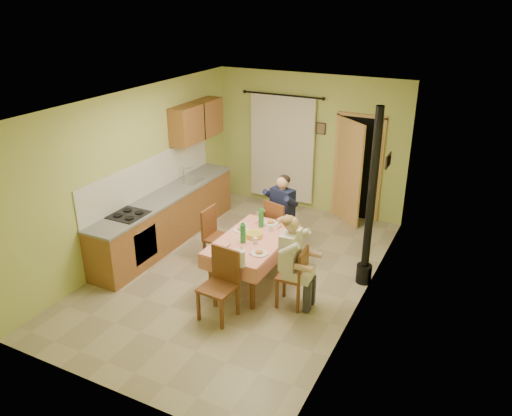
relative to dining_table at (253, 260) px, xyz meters
The scene contains 17 objects.
floor 0.53m from the dining_table, 152.30° to the left, with size 4.00×6.00×0.01m, color tan.
room_shell 1.49m from the dining_table, 152.30° to the left, with size 4.04×6.04×2.82m.
kitchen_run 2.12m from the dining_table, 164.31° to the left, with size 0.64×3.64×1.56m.
upper_cabinets 3.25m from the dining_table, 138.93° to the left, with size 0.35×1.40×0.70m, color brown.
curtain 3.31m from the dining_table, 105.96° to the left, with size 1.70×0.07×2.22m.
doorway 3.16m from the dining_table, 77.41° to the left, with size 0.96×0.58×2.15m.
dining_table is the anchor object (origin of this frame).
tableware 0.46m from the dining_table, 79.73° to the right, with size 0.85×1.60×0.33m.
chair_far 1.09m from the dining_table, 90.82° to the left, with size 0.53×0.53×0.99m.
chair_near 1.05m from the dining_table, 90.03° to the right, with size 0.49×0.49×1.02m.
chair_right 0.87m from the dining_table, 21.59° to the right, with size 0.40×0.40×0.93m.
chair_left 0.81m from the dining_table, 161.48° to the left, with size 0.43×0.43×0.99m.
man_far 1.21m from the dining_table, 90.61° to the left, with size 0.64×0.56×1.39m.
man_right 0.98m from the dining_table, 21.94° to the right, with size 0.48×0.60×1.39m.
stove_flue 1.87m from the dining_table, 26.18° to the left, with size 0.24×0.24×2.80m.
picture_back 3.43m from the dining_table, 91.43° to the left, with size 0.19×0.03×0.23m, color black.
picture_right 2.60m from the dining_table, 39.90° to the left, with size 0.03×0.31×0.21m, color brown.
Camera 1 is at (3.41, -6.23, 4.22)m, focal length 35.00 mm.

